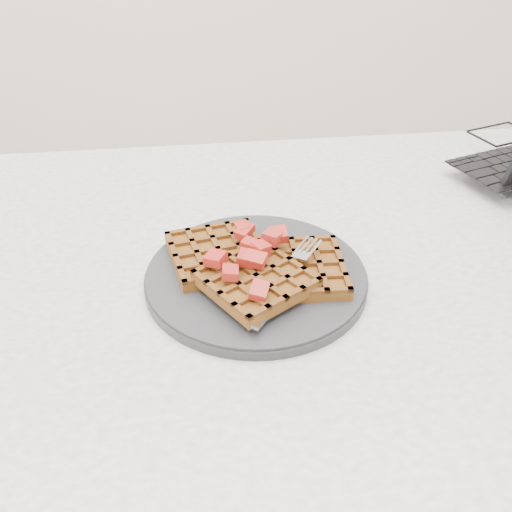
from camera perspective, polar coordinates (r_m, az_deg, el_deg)
The scene contains 5 objects.
table at distance 0.84m, azimuth 8.00°, elevation -6.68°, with size 1.20×0.80×0.75m.
plate at distance 0.72m, azimuth 0.00°, elevation -2.08°, with size 0.28×0.28×0.02m, color #252528.
waffles at distance 0.71m, azimuth 0.05°, elevation -1.02°, with size 0.22×0.22×0.03m.
strawberry_pile at distance 0.69m, azimuth 0.00°, elevation 0.95°, with size 0.15×0.15×0.02m, color #880300, non-canonical shape.
fork at distance 0.69m, azimuth 3.39°, elevation -2.62°, with size 0.02×0.18×0.02m, color silver, non-canonical shape.
Camera 1 is at (-0.19, -0.60, 1.19)m, focal length 40.00 mm.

